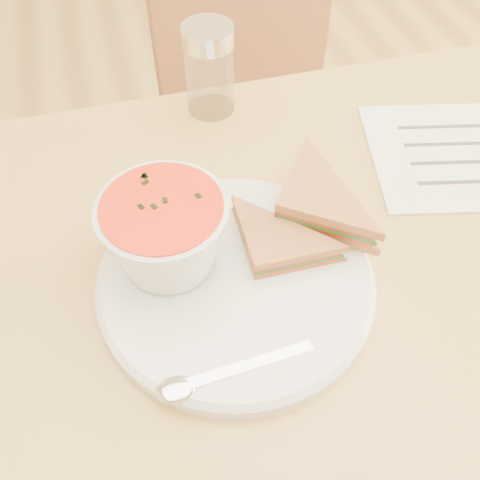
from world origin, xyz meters
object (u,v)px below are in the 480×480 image
object	(u,v)px
dining_table	(313,398)
soup_bowl	(166,237)
chair_far	(279,143)
plate	(236,281)
condiment_shaker	(210,70)

from	to	relation	value
dining_table	soup_bowl	world-z (taller)	soup_bowl
chair_far	plate	bearing A→B (deg)	57.19
dining_table	plate	world-z (taller)	plate
plate	chair_far	bearing A→B (deg)	66.03
dining_table	chair_far	world-z (taller)	chair_far
dining_table	chair_far	size ratio (longest dim) A/B	1.11
dining_table	plate	xyz separation A→B (m)	(-0.13, 0.00, 0.38)
soup_bowl	plate	bearing A→B (deg)	-29.71
chair_far	soup_bowl	distance (m)	0.68
dining_table	soup_bowl	bearing A→B (deg)	168.34
soup_bowl	condiment_shaker	xyz separation A→B (m)	(0.11, 0.26, 0.00)
dining_table	chair_far	xyz separation A→B (m)	(0.11, 0.53, 0.07)
dining_table	soup_bowl	xyz separation A→B (m)	(-0.19, 0.04, 0.43)
condiment_shaker	plate	bearing A→B (deg)	-98.44
dining_table	condiment_shaker	bearing A→B (deg)	105.33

